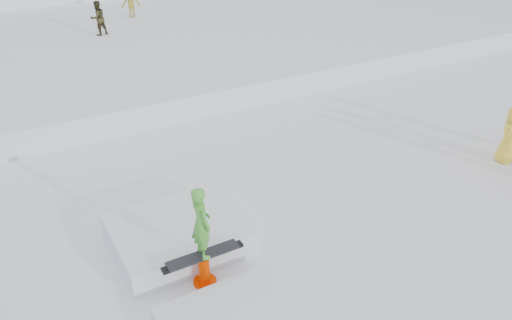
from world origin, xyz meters
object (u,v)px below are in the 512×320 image
walker_ygreen (131,2)px  jib_rail_feature (192,253)px  walker_olive (98,18)px  spectator_yellow (510,135)px

walker_ygreen → jib_rail_feature: size_ratio=0.33×
walker_olive → spectator_yellow: (6.86, -15.45, -0.74)m
walker_olive → walker_ygreen: walker_olive is taller
spectator_yellow → jib_rail_feature: (-9.07, 0.28, -0.48)m
spectator_yellow → walker_olive: bearing=92.3°
walker_olive → walker_ygreen: (2.27, 2.61, -0.01)m
jib_rail_feature → walker_ygreen: bearing=75.8°
walker_ygreen → spectator_yellow: walker_ygreen is taller
walker_olive → jib_rail_feature: 15.38m
walker_olive → jib_rail_feature: walker_olive is taller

